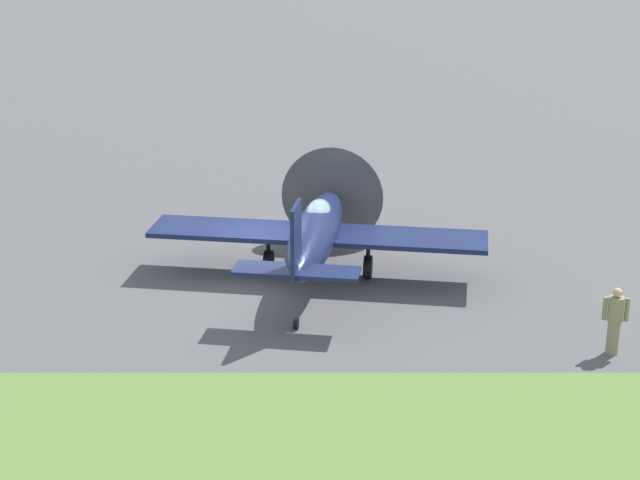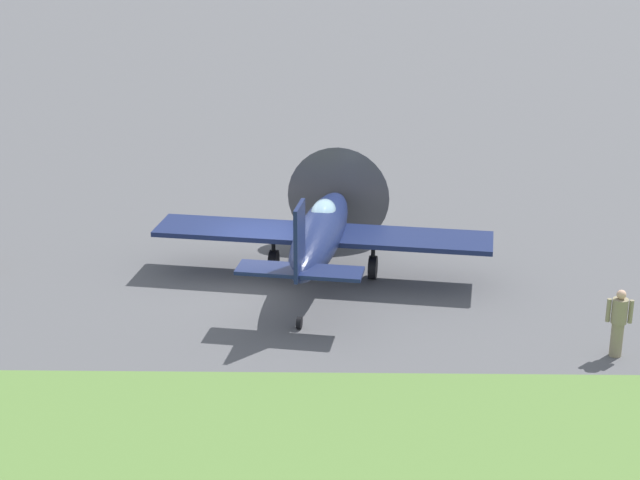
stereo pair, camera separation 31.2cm
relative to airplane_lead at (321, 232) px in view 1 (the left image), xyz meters
name	(u,v)px [view 1 (the left image)]	position (x,y,z in m)	size (l,w,h in m)	color
ground_plane	(262,280)	(-1.70, -0.04, -1.46)	(160.00, 160.00, 0.00)	#515154
airplane_lead	(321,232)	(0.00, 0.00, 0.00)	(9.84, 7.82, 3.48)	#141E47
ground_crew_chief	(620,320)	(7.26, -4.79, -0.55)	(0.62, 0.38, 1.73)	#847A5B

